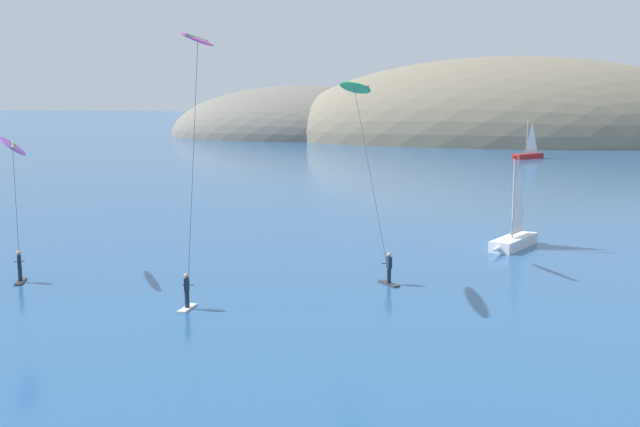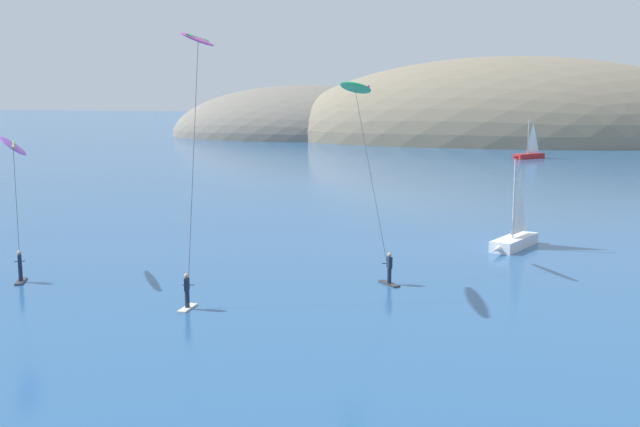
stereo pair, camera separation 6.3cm
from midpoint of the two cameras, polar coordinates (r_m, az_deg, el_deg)
The scene contains 6 objects.
headland_island at distance 162.34m, azimuth 12.40°, elevation 5.27°, with size 138.14×62.65×31.37m.
sailboat_near at distance 52.66m, azimuth 13.56°, elevation -1.75°, with size 3.52×5.73×5.70m.
sailboat_far at distance 117.78m, azimuth 14.56°, elevation 4.11°, with size 5.14×4.61×5.70m.
kitesurfer_green at distance 45.66m, azimuth 2.79°, elevation 7.64°, with size 4.59×7.86×10.62m.
kitesurfer_magenta at distance 40.78m, azimuth -8.68°, elevation 10.92°, with size 2.14×8.01×12.95m.
kitesurfer_purple at distance 46.53m, azimuth -20.92°, elevation 3.91°, with size 3.70×5.17×7.65m.
Camera 2 is at (1.95, -8.52, 10.36)m, focal length 45.00 mm.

